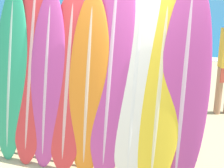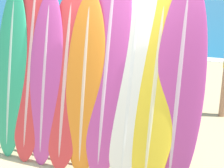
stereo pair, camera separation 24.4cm
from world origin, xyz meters
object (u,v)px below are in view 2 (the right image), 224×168
object	(u,v)px
surfboard_slot_1	(31,62)
surfboard_slot_2	(45,80)
surfboard_slot_3	(65,82)
surfboard_slot_5	(107,68)
surfboard_slot_0	(11,74)
surfboard_slot_4	(85,86)
person_mid_beach	(90,34)
surfboard_slot_8	(178,91)
surfboard_rack	(86,133)
surfboard_slot_7	(155,94)
surfboard_slot_6	(132,76)

from	to	relation	value
surfboard_slot_1	surfboard_slot_2	bearing A→B (deg)	-14.13
surfboard_slot_3	surfboard_slot_5	xyz separation A→B (m)	(0.54, 0.04, 0.22)
surfboard_slot_0	surfboard_slot_4	bearing A→B (deg)	-0.78
person_mid_beach	surfboard_slot_8	bearing A→B (deg)	168.52
surfboard_slot_5	surfboard_slot_8	distance (m)	0.85
surfboard_rack	person_mid_beach	world-z (taller)	person_mid_beach
surfboard_slot_5	surfboard_slot_7	distance (m)	0.62
surfboard_slot_4	surfboard_slot_5	world-z (taller)	surfboard_slot_5
surfboard_slot_2	surfboard_slot_4	size ratio (longest dim) A/B	1.01
surfboard_slot_2	surfboard_slot_0	bearing A→B (deg)	179.61
surfboard_slot_1	surfboard_slot_3	size ratio (longest dim) A/B	1.17
surfboard_slot_3	person_mid_beach	world-z (taller)	surfboard_slot_3
surfboard_slot_1	surfboard_slot_4	world-z (taller)	surfboard_slot_1
surfboard_rack	surfboard_slot_1	xyz separation A→B (m)	(-0.82, 0.08, 0.81)
surfboard_slot_1	surfboard_slot_7	world-z (taller)	surfboard_slot_1
surfboard_rack	surfboard_slot_3	world-z (taller)	surfboard_slot_3
surfboard_rack	surfboard_slot_0	xyz separation A→B (m)	(-1.10, 0.02, 0.63)
surfboard_slot_7	surfboard_slot_4	bearing A→B (deg)	-178.57
surfboard_slot_3	surfboard_slot_7	size ratio (longest dim) A/B	1.01
surfboard_slot_1	surfboard_slot_5	distance (m)	1.07
surfboard_slot_4	surfboard_slot_6	size ratio (longest dim) A/B	0.86
surfboard_rack	surfboard_slot_7	bearing A→B (deg)	1.77
surfboard_slot_7	surfboard_rack	bearing A→B (deg)	-178.23
surfboard_rack	person_mid_beach	size ratio (longest dim) A/B	1.63
surfboard_slot_5	surfboard_slot_7	bearing A→B (deg)	-4.57
surfboard_slot_6	surfboard_slot_4	bearing A→B (deg)	-173.48
surfboard_slot_0	surfboard_slot_3	xyz separation A→B (m)	(0.82, 0.01, -0.01)
surfboard_slot_1	surfboard_slot_2	distance (m)	0.32
surfboard_slot_2	surfboard_slot_7	distance (m)	1.40
surfboard_slot_0	surfboard_slot_2	distance (m)	0.54
surfboard_slot_5	surfboard_slot_8	world-z (taller)	surfboard_slot_5
surfboard_slot_0	surfboard_slot_1	bearing A→B (deg)	11.42
surfboard_slot_0	surfboard_slot_4	world-z (taller)	surfboard_slot_0
surfboard_slot_8	surfboard_slot_0	bearing A→B (deg)	-179.71
surfboard_slot_3	surfboard_slot_6	bearing A→B (deg)	2.58
surfboard_slot_6	surfboard_slot_8	xyz separation A→B (m)	(0.53, -0.04, -0.09)
surfboard_slot_1	person_mid_beach	world-z (taller)	surfboard_slot_1
surfboard_rack	surfboard_slot_5	xyz separation A→B (m)	(0.26, 0.07, 0.84)
surfboard_slot_3	surfboard_slot_6	world-z (taller)	surfboard_slot_6
surfboard_slot_1	surfboard_slot_5	size ratio (longest dim) A/B	0.98
surfboard_rack	surfboard_slot_6	distance (m)	0.96
surfboard_slot_0	person_mid_beach	bearing A→B (deg)	106.75
surfboard_slot_2	surfboard_slot_5	xyz separation A→B (m)	(0.82, 0.06, 0.22)
surfboard_slot_8	person_mid_beach	bearing A→B (deg)	125.46
surfboard_slot_2	surfboard_slot_5	bearing A→B (deg)	3.87
surfboard_slot_2	person_mid_beach	world-z (taller)	surfboard_slot_2
surfboard_slot_3	surfboard_slot_4	world-z (taller)	surfboard_slot_3
surfboard_slot_2	surfboard_slot_3	xyz separation A→B (m)	(0.28, 0.01, 0.01)
surfboard_slot_1	surfboard_slot_3	xyz separation A→B (m)	(0.53, -0.05, -0.18)
surfboard_slot_2	surfboard_slot_8	xyz separation A→B (m)	(1.66, 0.01, 0.07)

